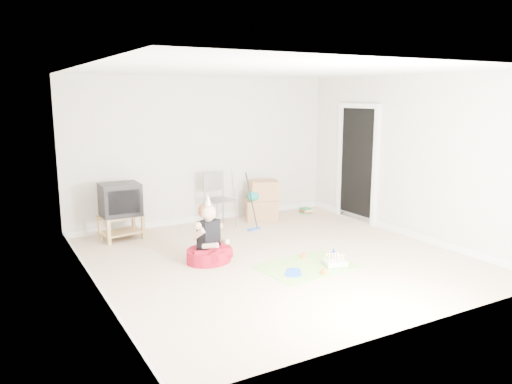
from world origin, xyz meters
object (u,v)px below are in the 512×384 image
birthday_cake (335,263)px  seated_woman (209,247)px  tv_stand (122,225)px  folding_chair (220,200)px  cardboard_boxes (262,201)px  crt_tv (120,199)px

birthday_cake → seated_woman: bearing=144.3°
tv_stand → seated_woman: (0.78, -1.67, -0.03)m
folding_chair → tv_stand: bearing=179.0°
tv_stand → cardboard_boxes: (2.61, 0.03, 0.11)m
tv_stand → seated_woman: seated_woman is taller
tv_stand → birthday_cake: tv_stand is taller
folding_chair → cardboard_boxes: bearing=4.0°
crt_tv → cardboard_boxes: size_ratio=0.81×
folding_chair → birthday_cake: size_ratio=2.89×
crt_tv → cardboard_boxes: crt_tv is taller
folding_chair → birthday_cake: (0.46, -2.66, -0.43)m
folding_chair → seated_woman: size_ratio=1.01×
folding_chair → seated_woman: bearing=-119.9°
crt_tv → seated_woman: 1.90m
folding_chair → seated_woman: folding_chair is taller
folding_chair → seated_woman: (-0.94, -1.64, -0.26)m
tv_stand → seated_woman: 1.85m
cardboard_boxes → birthday_cake: bearing=-98.7°
cardboard_boxes → birthday_cake: size_ratio=2.17×
tv_stand → crt_tv: 0.42m
tv_stand → folding_chair: (1.73, -0.03, 0.23)m
cardboard_boxes → birthday_cake: 2.77m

